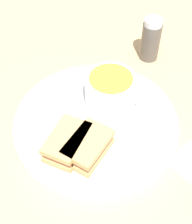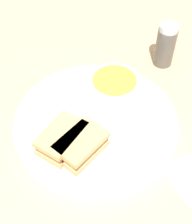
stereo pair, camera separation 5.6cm
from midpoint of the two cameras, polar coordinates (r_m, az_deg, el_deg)
The scene contains 7 objects.
ground_plane at distance 0.59m, azimuth -2.72°, elevation -2.63°, with size 2.40×2.40×0.00m, color tan.
plate at distance 0.58m, azimuth -2.76°, elevation -1.92°, with size 0.30×0.30×0.02m.
soup_bowl at distance 0.57m, azimuth -0.12°, elevation 3.91°, with size 0.09×0.09×0.06m.
spoon at distance 0.60m, azimuth 4.58°, elevation 2.73°, with size 0.08×0.11×0.01m.
sandwich_half_near at distance 0.52m, azimuth -8.33°, elevation -5.69°, with size 0.06×0.09×0.03m.
sandwich_half_far at distance 0.51m, azimuth -4.59°, elevation -6.50°, with size 0.07×0.09×0.03m.
salt_shaker at distance 0.71m, azimuth 7.72°, elevation 12.88°, with size 0.04×0.04×0.10m.
Camera 1 is at (-0.15, 0.34, 0.46)m, focal length 50.00 mm.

